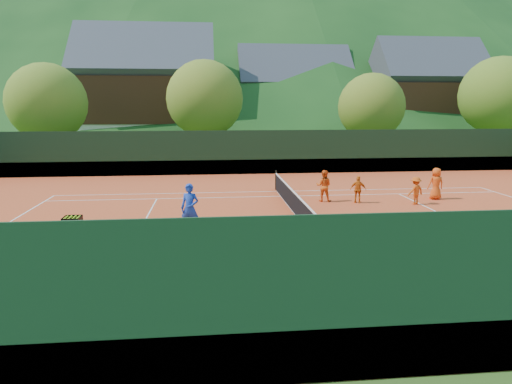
{
  "coord_description": "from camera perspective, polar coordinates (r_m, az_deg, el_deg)",
  "views": [
    {
      "loc": [
        -3.67,
        -19.01,
        4.77
      ],
      "look_at": [
        -1.74,
        0.0,
        1.07
      ],
      "focal_mm": 32.0,
      "sensor_mm": 36.0,
      "label": 1
    }
  ],
  "objects": [
    {
      "name": "ball_hopper",
      "position": [
        16.71,
        -21.95,
        -3.73
      ],
      "size": [
        0.57,
        0.57,
        1.0
      ],
      "color": "black",
      "rests_on": "clay_court"
    },
    {
      "name": "tennis_ball_17",
      "position": [
        12.78,
        -21.21,
        -11.49
      ],
      "size": [
        0.07,
        0.07,
        0.07
      ],
      "primitive_type": "sphere",
      "color": "#CCE726",
      "rests_on": "clay_court"
    },
    {
      "name": "tennis_net",
      "position": [
        19.82,
        5.01,
        -1.48
      ],
      "size": [
        0.1,
        12.07,
        1.1
      ],
      "color": "black",
      "rests_on": "clay_court"
    },
    {
      "name": "tennis_ball_10",
      "position": [
        11.61,
        5.69,
        -13.09
      ],
      "size": [
        0.07,
        0.07,
        0.07
      ],
      "primitive_type": "sphere",
      "color": "#CCE726",
      "rests_on": "clay_court"
    },
    {
      "name": "tennis_ball_7",
      "position": [
        18.8,
        24.1,
        -4.56
      ],
      "size": [
        0.07,
        0.07,
        0.07
      ],
      "primitive_type": "sphere",
      "color": "#CCE726",
      "rests_on": "clay_court"
    },
    {
      "name": "court_lines",
      "position": [
        19.94,
        4.98,
        -2.87
      ],
      "size": [
        23.83,
        11.03,
        0.0
      ],
      "color": "white",
      "rests_on": "clay_court"
    },
    {
      "name": "tennis_ball_20",
      "position": [
        16.17,
        17.39,
        -6.53
      ],
      "size": [
        0.07,
        0.07,
        0.07
      ],
      "primitive_type": "sphere",
      "color": "#CCE726",
      "rests_on": "clay_court"
    },
    {
      "name": "tennis_ball_22",
      "position": [
        18.63,
        11.76,
        -3.96
      ],
      "size": [
        0.07,
        0.07,
        0.07
      ],
      "primitive_type": "sphere",
      "color": "#CCE726",
      "rests_on": "clay_court"
    },
    {
      "name": "tennis_ball_16",
      "position": [
        18.87,
        5.42,
        -3.58
      ],
      "size": [
        0.07,
        0.07,
        0.07
      ],
      "primitive_type": "sphere",
      "color": "#CCE726",
      "rests_on": "clay_court"
    },
    {
      "name": "student_d",
      "position": [
        23.15,
        19.32,
        0.16
      ],
      "size": [
        0.98,
        0.76,
        1.33
      ],
      "primitive_type": "imported",
      "rotation": [
        0.0,
        0.0,
        3.49
      ],
      "color": "#D34D12",
      "rests_on": "clay_court"
    },
    {
      "name": "student_c",
      "position": [
        24.72,
        21.57,
        0.99
      ],
      "size": [
        0.79,
        0.53,
        1.61
      ],
      "primitive_type": "imported",
      "rotation": [
        0.0,
        0.0,
        3.16
      ],
      "color": "#E64E14",
      "rests_on": "clay_court"
    },
    {
      "name": "tennis_ball_23",
      "position": [
        16.19,
        -0.04,
        -5.99
      ],
      "size": [
        0.07,
        0.07,
        0.07
      ],
      "primitive_type": "sphere",
      "color": "#CCE726",
      "rests_on": "clay_court"
    },
    {
      "name": "tennis_ball_1",
      "position": [
        17.43,
        -3.67,
        -4.78
      ],
      "size": [
        0.07,
        0.07,
        0.07
      ],
      "primitive_type": "sphere",
      "color": "#CCE726",
      "rests_on": "clay_court"
    },
    {
      "name": "tree_c",
      "position": [
        40.4,
        14.2,
        10.3
      ],
      "size": [
        5.6,
        5.6,
        7.35
      ],
      "color": "#3D2718",
      "rests_on": "ground"
    },
    {
      "name": "ground",
      "position": [
        19.94,
        4.98,
        -2.94
      ],
      "size": [
        400.0,
        400.0,
        0.0
      ],
      "primitive_type": "plane",
      "color": "#2A4C17",
      "rests_on": "ground"
    },
    {
      "name": "perimeter_fence",
      "position": [
        19.68,
        5.04,
        0.65
      ],
      "size": [
        40.4,
        24.24,
        3.0
      ],
      "color": "black",
      "rests_on": "clay_court"
    },
    {
      "name": "chalet_right",
      "position": [
        54.43,
        20.34,
        10.8
      ],
      "size": [
        11.5,
        8.82,
        11.91
      ],
      "color": "beige",
      "rests_on": "ground"
    },
    {
      "name": "clay_court",
      "position": [
        19.94,
        4.98,
        -2.91
      ],
      "size": [
        40.0,
        24.0,
        0.02
      ],
      "primitive_type": "cube",
      "color": "#C1431F",
      "rests_on": "ground"
    },
    {
      "name": "chalet_mid",
      "position": [
        53.89,
        4.61,
        11.15
      ],
      "size": [
        12.65,
        8.82,
        11.45
      ],
      "color": "beige",
      "rests_on": "ground"
    },
    {
      "name": "tree_a",
      "position": [
        39.01,
        -24.64,
        10.12
      ],
      "size": [
        6.0,
        6.0,
        7.88
      ],
      "color": "#402A19",
      "rests_on": "ground"
    },
    {
      "name": "tree_b",
      "position": [
        39.01,
        -6.42,
        11.51
      ],
      "size": [
        6.4,
        6.4,
        8.4
      ],
      "color": "#3F2819",
      "rests_on": "ground"
    },
    {
      "name": "chalet_left",
      "position": [
        49.42,
        -13.45,
        11.68
      ],
      "size": [
        13.8,
        9.93,
        12.92
      ],
      "color": "beige",
      "rests_on": "ground"
    },
    {
      "name": "tennis_ball_8",
      "position": [
        17.07,
        -14.85,
        -5.47
      ],
      "size": [
        0.07,
        0.07,
        0.07
      ],
      "primitive_type": "sphere",
      "color": "#CCE726",
      "rests_on": "clay_court"
    },
    {
      "name": "coach",
      "position": [
        17.19,
        -8.28,
        -2.02
      ],
      "size": [
        0.77,
        0.61,
        1.85
      ],
      "primitive_type": "imported",
      "rotation": [
        0.0,
        0.0,
        -0.27
      ],
      "color": "#193AA7",
      "rests_on": "clay_court"
    },
    {
      "name": "tennis_ball_18",
      "position": [
        16.83,
        25.83,
        -6.46
      ],
      "size": [
        0.07,
        0.07,
        0.07
      ],
      "primitive_type": "sphere",
      "color": "#CCE726",
      "rests_on": "clay_court"
    },
    {
      "name": "tennis_ball_14",
      "position": [
        17.33,
        -5.65,
        -4.91
      ],
      "size": [
        0.07,
        0.07,
        0.07
      ],
      "primitive_type": "sphere",
      "color": "#CCE726",
      "rests_on": "clay_court"
    },
    {
      "name": "tennis_ball_11",
      "position": [
        14.92,
        2.05,
        -7.49
      ],
      "size": [
        0.07,
        0.07,
        0.07
      ],
      "primitive_type": "sphere",
      "color": "#CCE726",
      "rests_on": "clay_court"
    },
    {
      "name": "tennis_ball_13",
      "position": [
        16.54,
        -21.57,
        -6.42
      ],
      "size": [
        0.07,
        0.07,
        0.07
      ],
      "primitive_type": "sphere",
      "color": "#CCE726",
      "rests_on": "clay_court"
    },
    {
      "name": "tennis_ball_9",
      "position": [
        14.75,
        -10.58,
        -7.89
      ],
      "size": [
        0.07,
        0.07,
        0.07
      ],
      "primitive_type": "sphere",
      "color": "#CCE726",
      "rests_on": "clay_court"
    },
    {
      "name": "tennis_ball_6",
      "position": [
        13.98,
        20.31,
        -9.49
      ],
      "size": [
        0.07,
        0.07,
        0.07
      ],
      "primitive_type": "sphere",
      "color": "#CCE726",
      "rests_on": "clay_court"
    },
    {
      "name": "tree_d",
      "position": [
        46.71,
        28.05,
        10.61
      ],
      "size": [
        6.8,
        6.8,
        8.93
      ],
      "color": "#432B1A",
      "rests_on": "ground"
    },
    {
      "name": "tennis_ball_24",
      "position": [
        15.1,
        -17.89,
        -7.81
      ],
      "size": [
        0.07,
        0.07,
        0.07
      ],
      "primitive_type": "sphere",
      "color": "#CCE726",
      "rests_on": "clay_court"
    },
    {
      "name": "tennis_ball_0",
      "position": [
        17.64,
        19.03,
        -5.18
      ],
      "size": [
        0.07,
        0.07,
        0.07
      ],
      "primitive_type": "sphere",
      "color": "#CCE726",
      "rests_on": "clay_court"
    },
    {
      "name": "tennis_ball_19",
      "position": [
        15.4,
        29.4,
        -8.35
      ],
      "size": [
        0.07,
        0.07,
        0.07
      ],
      "primitive_type": "sphere",
      "color": "#CCE726",
      "rests_on": "clay_court"
    },
    {
      "name": "tennis_ball_26",
      "position": [
        19.25,
        24.78,
        -4.27
      ],
      "size": [
        0.07,
        0.07,
        0.07
      ],
      "primitive_type": "sphere",
      "color": "#CCE726",
      "rests_on": "clay_court"
    },
    {
      "name": "tennis_ball_4",
      "position": [
        16.71,
        -25.6,
        -6.56
      ],
      "size": [
        0.07,
        0.07,
        0.07
      ],
      "primitive_type": "sphere",
      "color": "#CCE726",
      "rests_on": "clay_court"
    },
    {
      "name": "tennis_ball_21",
      "position": [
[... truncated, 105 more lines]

